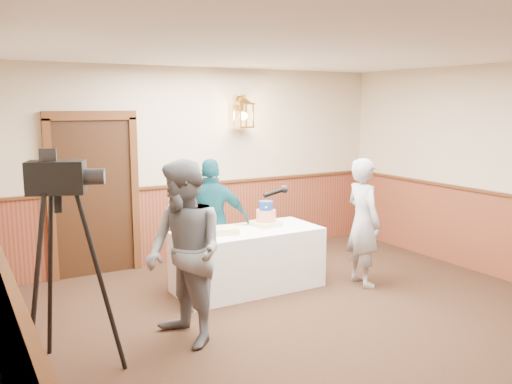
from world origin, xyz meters
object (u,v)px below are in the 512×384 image
tiered_cake (266,216)px  sheet_cake_yellow (222,230)px  assistant_p (212,222)px  display_table (248,259)px  sheet_cake_green (194,233)px  interviewer (185,253)px  tv_camera_rig (63,281)px  baker (363,222)px

tiered_cake → sheet_cake_yellow: tiered_cake is taller
tiered_cake → assistant_p: (-0.58, 0.35, -0.07)m
display_table → assistant_p: (-0.28, 0.43, 0.43)m
sheet_cake_yellow → assistant_p: assistant_p is taller
tiered_cake → sheet_cake_green: tiered_cake is taller
interviewer → tv_camera_rig: tv_camera_rig is taller
sheet_cake_green → interviewer: size_ratio=0.15×
tiered_cake → tv_camera_rig: bearing=-156.2°
interviewer → baker: bearing=91.4°
sheet_cake_yellow → assistant_p: size_ratio=0.23×
sheet_cake_green → tiered_cake: bearing=1.9°
sheet_cake_green → baker: 2.13m
tv_camera_rig → display_table: bearing=46.1°
display_table → baker: 1.52m
interviewer → tv_camera_rig: bearing=-95.5°
baker → tiered_cake: bearing=64.0°
tiered_cake → tv_camera_rig: tv_camera_rig is taller
tiered_cake → tv_camera_rig: (-2.69, -1.19, -0.06)m
interviewer → baker: 2.65m
baker → assistant_p: 1.90m
sheet_cake_green → assistant_p: assistant_p is taller
sheet_cake_green → display_table: bearing=-3.7°
sheet_cake_green → tv_camera_rig: size_ratio=0.14×
tiered_cake → baker: (1.04, -0.65, -0.07)m
sheet_cake_yellow → sheet_cake_green: bearing=170.7°
display_table → tv_camera_rig: (-2.38, -1.11, 0.45)m
baker → tv_camera_rig: tv_camera_rig is taller
sheet_cake_green → tv_camera_rig: (-1.69, -1.15, 0.04)m
tiered_cake → sheet_cake_green: 1.00m
tiered_cake → tv_camera_rig: 2.94m
sheet_cake_yellow → tv_camera_rig: size_ratio=0.20×
sheet_cake_green → interviewer: 1.23m
tiered_cake → sheet_cake_green: bearing=-178.1°
sheet_cake_yellow → tv_camera_rig: (-2.02, -1.10, 0.03)m
display_table → sheet_cake_green: bearing=176.3°
display_table → sheet_cake_green: sheet_cake_green is taller
interviewer → assistant_p: interviewer is taller
tiered_cake → interviewer: (-1.57, -1.12, 0.01)m
interviewer → tv_camera_rig: (-1.12, -0.07, -0.07)m
sheet_cake_green → assistant_p: 0.57m
interviewer → sheet_cake_green: bearing=143.6°
sheet_cake_green → assistant_p: bearing=42.7°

